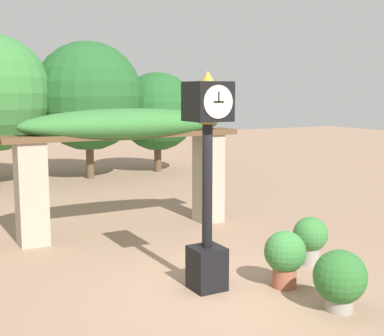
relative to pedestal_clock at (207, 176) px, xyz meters
name	(u,v)px	position (x,y,z in m)	size (l,w,h in m)	color
ground_plane	(228,292)	(0.22, -0.29, -1.84)	(60.00, 60.00, 0.00)	#9E7A60
pedestal_clock	(207,176)	(0.00, 0.00, 0.00)	(0.61, 0.65, 3.47)	black
pergola	(127,141)	(0.22, 3.92, 0.23)	(5.41, 1.19, 2.79)	#A89E89
potted_plant_near_left	(310,237)	(2.28, 0.16, -1.33)	(0.64, 0.64, 0.89)	gray
potted_plant_near_right	(340,279)	(1.26, -1.65, -1.37)	(0.78, 0.78, 0.90)	gray
potted_plant_far_left	(285,255)	(1.15, -0.54, -1.31)	(0.68, 0.68, 0.93)	#9E563D
tree_line	(19,99)	(-0.54, 11.79, 1.04)	(12.56, 4.28, 5.05)	brown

